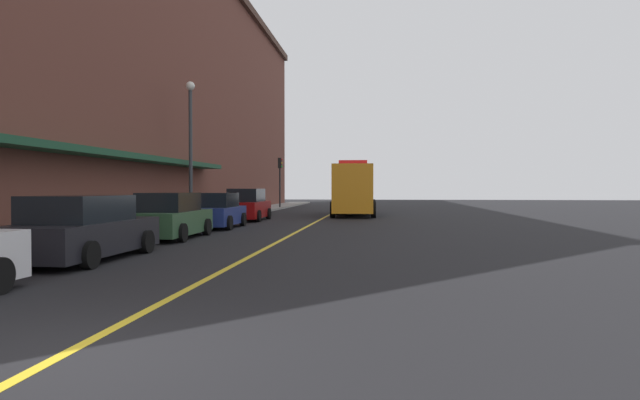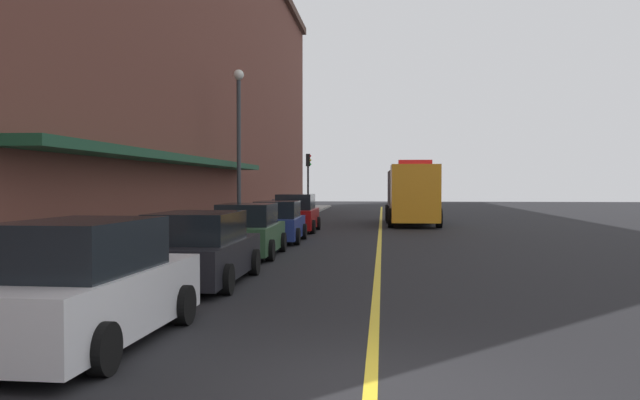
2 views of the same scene
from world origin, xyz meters
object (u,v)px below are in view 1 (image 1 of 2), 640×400
object	(u,v)px
parked_car_4	(247,206)
street_lamp_left	(191,136)
utility_truck	(355,190)
parking_meter_0	(194,204)
parked_car_1	(83,230)
parked_car_2	(171,217)
traffic_light_near	(280,173)
parked_car_3	(217,211)
parking_meter_1	(232,201)

from	to	relation	value
parked_car_4	street_lamp_left	distance (m)	5.44
utility_truck	parking_meter_0	world-z (taller)	utility_truck
parked_car_1	parked_car_2	world-z (taller)	parked_car_2
parking_meter_0	utility_truck	bearing A→B (deg)	58.24
street_lamp_left	traffic_light_near	distance (m)	20.80
parked_car_3	utility_truck	size ratio (longest dim) A/B	0.46
parked_car_3	parking_meter_0	size ratio (longest dim) A/B	3.15
parked_car_1	traffic_light_near	distance (m)	34.23
parking_meter_0	parking_meter_1	bearing A→B (deg)	90.00
utility_truck	parking_meter_1	bearing A→B (deg)	-56.87
parking_meter_1	traffic_light_near	distance (m)	15.53
parked_car_1	parking_meter_1	size ratio (longest dim) A/B	3.69
parked_car_1	utility_truck	world-z (taller)	utility_truck
utility_truck	street_lamp_left	bearing A→B (deg)	-38.04
parked_car_2	parked_car_3	distance (m)	5.19
parked_car_3	parking_meter_1	xyz separation A→B (m)	(-1.43, 7.63, 0.31)
traffic_light_near	parking_meter_0	bearing A→B (deg)	-90.16
parking_meter_1	traffic_light_near	world-z (taller)	traffic_light_near
parked_car_1	traffic_light_near	xyz separation A→B (m)	(-1.30, 34.12, 2.39)
parked_car_1	utility_truck	distance (m)	24.21
parked_car_2	traffic_light_near	bearing A→B (deg)	1.30
parked_car_2	parked_car_3	world-z (taller)	parked_car_2
utility_truck	parked_car_2	bearing A→B (deg)	-19.10
utility_truck	parking_meter_1	xyz separation A→B (m)	(-7.07, -4.78, -0.61)
parked_car_3	street_lamp_left	world-z (taller)	street_lamp_left
parked_car_2	parking_meter_1	world-z (taller)	parked_car_2
parked_car_4	traffic_light_near	bearing A→B (deg)	3.63
parked_car_2	parked_car_4	size ratio (longest dim) A/B	0.99
utility_truck	traffic_light_near	bearing A→B (deg)	-147.52
utility_truck	street_lamp_left	size ratio (longest dim) A/B	1.30
parked_car_2	parked_car_3	size ratio (longest dim) A/B	1.08
street_lamp_left	traffic_light_near	size ratio (longest dim) A/B	1.61
parked_car_2	parking_meter_0	xyz separation A→B (m)	(-1.30, 6.18, 0.29)
traffic_light_near	parked_car_4	bearing A→B (deg)	-85.59
parked_car_3	utility_truck	world-z (taller)	utility_truck
traffic_light_near	utility_truck	bearing A→B (deg)	-56.56
parked_car_1	traffic_light_near	world-z (taller)	traffic_light_near
parked_car_3	parked_car_4	size ratio (longest dim) A/B	0.91
parked_car_2	parked_car_4	distance (m)	11.04
parked_car_1	street_lamp_left	bearing A→B (deg)	8.01
utility_truck	traffic_light_near	distance (m)	12.80
parked_car_2	street_lamp_left	distance (m)	8.50
parked_car_4	traffic_light_near	size ratio (longest dim) A/B	1.07
parked_car_2	traffic_light_near	xyz separation A→B (m)	(-1.24, 28.20, 2.38)
utility_truck	street_lamp_left	xyz separation A→B (m)	(-7.67, -10.15, 2.73)
street_lamp_left	utility_truck	bearing A→B (deg)	52.93
parked_car_2	street_lamp_left	xyz separation A→B (m)	(-1.90, 7.45, 3.63)
parked_car_1	utility_truck	bearing A→B (deg)	-13.97
parked_car_2	utility_truck	size ratio (longest dim) A/B	0.50
parking_meter_0	parked_car_2	bearing A→B (deg)	-78.09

